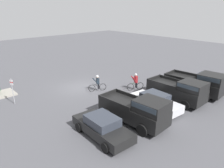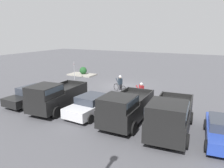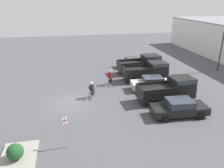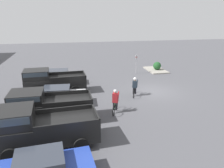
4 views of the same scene
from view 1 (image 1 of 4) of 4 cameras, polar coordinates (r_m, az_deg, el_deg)
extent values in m
plane|color=#4C4C51|center=(22.93, -8.44, -0.81)|extent=(80.00, 80.00, 0.00)
cube|color=#233D9E|center=(24.73, 23.52, 0.60)|extent=(2.09, 4.39, 0.59)
cube|color=#2D333D|center=(24.57, 23.68, 1.78)|extent=(1.72, 2.04, 0.48)
cylinder|color=black|center=(25.24, 27.00, -0.15)|extent=(0.23, 0.63, 0.61)
cylinder|color=black|center=(23.64, 25.77, -1.21)|extent=(0.23, 0.63, 0.61)
cylinder|color=black|center=(26.02, 21.32, 1.22)|extent=(0.23, 0.63, 0.61)
cylinder|color=black|center=(24.46, 19.77, 0.29)|extent=(0.23, 0.63, 0.61)
cube|color=black|center=(22.21, 20.50, -0.15)|extent=(2.40, 5.42, 1.07)
cube|color=black|center=(21.41, 24.66, 1.24)|extent=(2.03, 2.24, 0.82)
cube|color=#333D47|center=(21.36, 24.73, 1.70)|extent=(2.08, 2.07, 0.36)
cube|color=black|center=(23.28, 19.33, 2.59)|extent=(0.28, 3.18, 0.25)
cube|color=black|center=(21.55, 17.08, 1.51)|extent=(0.28, 3.18, 0.25)
cube|color=black|center=(23.08, 14.82, 2.91)|extent=(2.07, 0.21, 0.25)
cylinder|color=black|center=(22.78, 25.17, -1.66)|extent=(0.27, 0.78, 0.77)
cylinder|color=black|center=(20.93, 23.26, -3.18)|extent=(0.27, 0.78, 0.77)
cylinder|color=black|center=(23.89, 17.81, 0.26)|extent=(0.27, 0.78, 0.77)
cylinder|color=black|center=(22.14, 15.40, -1.03)|extent=(0.27, 0.78, 0.77)
cube|color=black|center=(19.95, 16.33, -1.85)|extent=(2.03, 4.98, 1.07)
cube|color=black|center=(19.00, 20.40, -0.55)|extent=(1.86, 2.00, 0.69)
cube|color=#333D47|center=(18.95, 20.45, -0.11)|extent=(1.92, 1.84, 0.31)
cube|color=black|center=(20.99, 15.59, 1.21)|extent=(0.09, 2.98, 0.25)
cube|color=black|center=(19.44, 12.54, 0.01)|extent=(0.09, 2.98, 0.25)
cube|color=black|center=(20.98, 10.84, 1.59)|extent=(2.01, 0.09, 0.25)
cylinder|color=black|center=(20.31, 21.39, -3.55)|extent=(0.22, 0.80, 0.80)
cylinder|color=black|center=(18.64, 18.59, -5.30)|extent=(0.22, 0.80, 0.80)
cylinder|color=black|center=(21.67, 14.15, -1.32)|extent=(0.22, 0.80, 0.80)
cylinder|color=black|center=(20.11, 10.96, -2.73)|extent=(0.22, 0.80, 0.80)
cube|color=silver|center=(17.97, 11.06, -4.91)|extent=(2.09, 4.52, 0.64)
cube|color=#2D333D|center=(17.74, 11.18, -3.23)|extent=(1.74, 2.09, 0.50)
cylinder|color=black|center=(17.97, 16.28, -6.33)|extent=(0.22, 0.63, 0.61)
cylinder|color=black|center=(16.67, 12.65, -8.12)|extent=(0.22, 0.63, 0.61)
cylinder|color=black|center=(19.53, 9.61, -3.63)|extent=(0.22, 0.63, 0.61)
cylinder|color=black|center=(18.34, 5.84, -5.04)|extent=(0.22, 0.63, 0.61)
cube|color=black|center=(15.75, 5.46, -7.03)|extent=(2.20, 5.25, 1.04)
cube|color=black|center=(14.54, 10.31, -5.68)|extent=(1.89, 2.15, 0.78)
cube|color=#333D47|center=(14.47, 10.35, -5.07)|extent=(1.94, 1.99, 0.34)
cube|color=black|center=(16.74, 4.84, -2.93)|extent=(0.23, 3.10, 0.25)
cube|color=black|center=(15.46, 0.36, -4.83)|extent=(0.23, 3.10, 0.25)
cube|color=black|center=(17.04, -1.08, -2.43)|extent=(1.95, 0.17, 0.25)
cylinder|color=black|center=(15.87, 12.19, -9.14)|extent=(0.26, 0.83, 0.82)
cylinder|color=black|center=(14.46, 7.88, -11.93)|extent=(0.26, 0.83, 0.82)
cylinder|color=black|center=(17.55, 3.39, -5.77)|extent=(0.26, 0.83, 0.82)
cylinder|color=black|center=(16.28, -1.19, -7.88)|extent=(0.26, 0.83, 0.82)
cube|color=black|center=(14.24, -2.56, -11.54)|extent=(2.01, 4.60, 0.61)
cube|color=#2D333D|center=(13.95, -2.60, -9.51)|extent=(1.70, 2.11, 0.55)
cylinder|color=black|center=(13.93, 4.15, -13.59)|extent=(0.21, 0.64, 0.63)
cylinder|color=black|center=(12.97, -1.77, -16.36)|extent=(0.21, 0.64, 0.63)
cylinder|color=black|center=(15.83, -3.16, -9.18)|extent=(0.21, 0.64, 0.63)
cylinder|color=black|center=(14.99, -8.70, -11.17)|extent=(0.21, 0.64, 0.63)
torus|color=black|center=(21.55, -5.29, -1.09)|extent=(0.67, 0.34, 0.72)
torus|color=black|center=(21.81, -2.42, -0.77)|extent=(0.67, 0.34, 0.72)
cylinder|color=black|center=(21.61, -3.86, -0.50)|extent=(0.54, 0.27, 0.38)
cylinder|color=black|center=(21.54, -3.87, 0.00)|extent=(0.58, 0.29, 0.04)
cylinder|color=black|center=(21.66, -3.35, -0.44)|extent=(0.05, 0.05, 0.35)
cylinder|color=black|center=(21.44, -4.96, -0.05)|extent=(0.21, 0.43, 0.02)
cylinder|color=black|center=(21.57, -3.51, -0.65)|extent=(0.16, 0.16, 0.53)
cylinder|color=black|center=(21.73, -3.63, -0.49)|extent=(0.16, 0.16, 0.53)
cube|color=#1E2833|center=(21.45, -3.74, 0.80)|extent=(0.37, 0.43, 0.58)
cylinder|color=#1E2833|center=(21.24, -4.21, 0.60)|extent=(0.53, 0.31, 0.63)
cylinder|color=#1E2833|center=(21.56, -4.43, 0.88)|extent=(0.53, 0.31, 0.63)
sphere|color=tan|center=(21.32, -3.84, 1.84)|extent=(0.24, 0.24, 0.24)
sphere|color=silver|center=(21.30, -3.84, 1.99)|extent=(0.27, 0.27, 0.27)
torus|color=black|center=(21.80, 4.83, -0.79)|extent=(0.70, 0.35, 0.75)
torus|color=black|center=(22.22, 7.31, -0.49)|extent=(0.70, 0.35, 0.75)
cylinder|color=#2D5133|center=(21.94, 6.10, -0.19)|extent=(0.51, 0.26, 0.39)
cylinder|color=#2D5133|center=(21.87, 6.12, 0.33)|extent=(0.54, 0.27, 0.04)
cylinder|color=#2D5133|center=(22.02, 6.53, -0.14)|extent=(0.05, 0.05, 0.36)
cylinder|color=#2D5133|center=(21.71, 5.18, 0.28)|extent=(0.21, 0.43, 0.02)
cylinder|color=black|center=(21.92, 6.44, -0.34)|extent=(0.16, 0.16, 0.55)
cylinder|color=black|center=(22.08, 6.25, -0.19)|extent=(0.16, 0.16, 0.55)
cube|color=maroon|center=(21.78, 6.28, 1.24)|extent=(0.37, 0.43, 0.67)
cylinder|color=maroon|center=(21.55, 5.96, 1.05)|extent=(0.51, 0.30, 0.72)
cylinder|color=maroon|center=(21.84, 5.59, 1.32)|extent=(0.51, 0.30, 0.72)
sphere|color=tan|center=(21.63, 6.26, 2.33)|extent=(0.21, 0.21, 0.21)
sphere|color=silver|center=(21.62, 6.26, 2.47)|extent=(0.23, 0.23, 0.23)
cylinder|color=#9E9EA3|center=(20.27, -24.49, -1.78)|extent=(0.06, 0.06, 2.28)
cube|color=white|center=(20.01, -24.81, 0.39)|extent=(0.16, 0.27, 0.45)
cube|color=red|center=(20.01, -24.81, 0.39)|extent=(0.17, 0.27, 0.10)
camera|label=2|loc=(21.53, 55.39, 5.35)|focal=35.00mm
camera|label=3|loc=(18.97, -64.85, 11.56)|focal=35.00mm
camera|label=4|loc=(31.29, 28.91, 14.76)|focal=35.00mm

